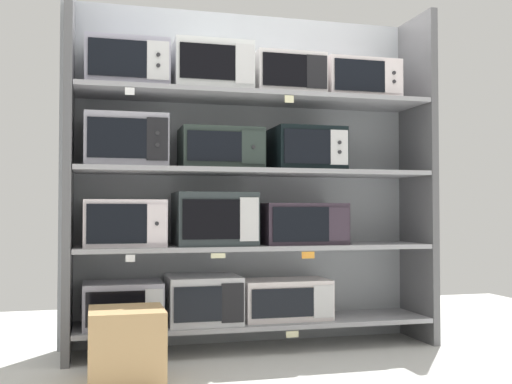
% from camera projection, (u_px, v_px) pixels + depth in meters
% --- Properties ---
extents(back_panel, '(2.51, 0.04, 2.27)m').
position_uv_depth(back_panel, '(247.00, 177.00, 4.33)').
color(back_panel, '#9EA3A8').
rests_on(back_panel, ground).
extents(upright_left, '(0.05, 0.47, 2.27)m').
position_uv_depth(upright_left, '(68.00, 172.00, 3.78)').
color(upright_left, '#5B5B5E').
rests_on(upright_left, ground).
extents(upright_right, '(0.05, 0.47, 2.27)m').
position_uv_depth(upright_right, '(418.00, 177.00, 4.38)').
color(upright_right, '#5B5B5E').
rests_on(upright_right, ground).
extents(shelf_0, '(2.31, 0.47, 0.03)m').
position_uv_depth(shelf_0, '(256.00, 322.00, 4.05)').
color(shelf_0, '#99999E').
rests_on(shelf_0, ground).
extents(microwave_0, '(0.48, 0.37, 0.27)m').
position_uv_depth(microwave_0, '(123.00, 304.00, 3.84)').
color(microwave_0, '#9D9BAA').
rests_on(microwave_0, shelf_0).
extents(microwave_1, '(0.46, 0.43, 0.30)m').
position_uv_depth(microwave_1, '(203.00, 299.00, 3.96)').
color(microwave_1, '#B9BABF').
rests_on(microwave_1, shelf_0).
extents(microwave_2, '(0.58, 0.33, 0.26)m').
position_uv_depth(microwave_2, '(285.00, 299.00, 4.10)').
color(microwave_2, silver).
rests_on(microwave_2, shelf_0).
extents(price_tag_0, '(0.08, 0.00, 0.03)m').
position_uv_depth(price_tag_0, '(117.00, 343.00, 3.59)').
color(price_tag_0, orange).
extents(price_tag_1, '(0.08, 0.00, 0.04)m').
position_uv_depth(price_tag_1, '(292.00, 334.00, 3.86)').
color(price_tag_1, beige).
extents(shelf_1, '(2.31, 0.47, 0.03)m').
position_uv_depth(shelf_1, '(256.00, 247.00, 4.06)').
color(shelf_1, '#99999E').
extents(microwave_3, '(0.50, 0.36, 0.29)m').
position_uv_depth(microwave_3, '(125.00, 223.00, 3.85)').
color(microwave_3, silver).
rests_on(microwave_3, shelf_1).
extents(microwave_4, '(0.51, 0.42, 0.34)m').
position_uv_depth(microwave_4, '(214.00, 219.00, 4.00)').
color(microwave_4, '#2D3537').
rests_on(microwave_4, shelf_1).
extents(microwave_5, '(0.55, 0.39, 0.27)m').
position_uv_depth(microwave_5, '(301.00, 224.00, 4.14)').
color(microwave_5, '#352935').
rests_on(microwave_5, shelf_1).
extents(price_tag_2, '(0.05, 0.00, 0.04)m').
position_uv_depth(price_tag_2, '(130.00, 258.00, 3.63)').
color(price_tag_2, white).
extents(price_tag_3, '(0.09, 0.00, 0.03)m').
position_uv_depth(price_tag_3, '(218.00, 256.00, 3.76)').
color(price_tag_3, beige).
extents(price_tag_4, '(0.08, 0.00, 0.04)m').
position_uv_depth(price_tag_4, '(308.00, 255.00, 3.90)').
color(price_tag_4, orange).
extents(shelf_2, '(2.31, 0.47, 0.03)m').
position_uv_depth(shelf_2, '(256.00, 172.00, 4.08)').
color(shelf_2, '#99999E').
extents(microwave_6, '(0.50, 0.38, 0.33)m').
position_uv_depth(microwave_6, '(126.00, 142.00, 3.87)').
color(microwave_6, '#A2A1AF').
rests_on(microwave_6, shelf_2).
extents(microwave_7, '(0.52, 0.34, 0.26)m').
position_uv_depth(microwave_7, '(221.00, 149.00, 4.02)').
color(microwave_7, '#29342F').
rests_on(microwave_7, shelf_2).
extents(microwave_8, '(0.46, 0.41, 0.28)m').
position_uv_depth(microwave_8, '(306.00, 150.00, 4.17)').
color(microwave_8, black).
rests_on(microwave_8, shelf_2).
extents(shelf_3, '(2.31, 0.47, 0.03)m').
position_uv_depth(shelf_3, '(256.00, 98.00, 4.10)').
color(shelf_3, '#99999E').
extents(microwave_9, '(0.51, 0.39, 0.30)m').
position_uv_depth(microwave_9, '(127.00, 66.00, 3.89)').
color(microwave_9, '#9C9AAD').
rests_on(microwave_9, shelf_3).
extents(microwave_10, '(0.50, 0.41, 0.31)m').
position_uv_depth(microwave_10, '(211.00, 69.00, 4.02)').
color(microwave_10, silver).
rests_on(microwave_10, shelf_3).
extents(microwave_11, '(0.46, 0.40, 0.27)m').
position_uv_depth(microwave_11, '(286.00, 77.00, 4.15)').
color(microwave_11, silver).
rests_on(microwave_11, shelf_3).
extents(microwave_12, '(0.52, 0.37, 0.26)m').
position_uv_depth(microwave_12, '(358.00, 81.00, 4.28)').
color(microwave_12, silver).
rests_on(microwave_12, shelf_3).
extents(price_tag_5, '(0.06, 0.00, 0.04)m').
position_uv_depth(price_tag_5, '(130.00, 91.00, 3.65)').
color(price_tag_5, white).
extents(price_tag_6, '(0.06, 0.00, 0.05)m').
position_uv_depth(price_tag_6, '(289.00, 99.00, 3.90)').
color(price_tag_6, beige).
extents(shipping_carton, '(0.39, 0.39, 0.38)m').
position_uv_depth(shipping_carton, '(126.00, 345.00, 3.25)').
color(shipping_carton, tan).
rests_on(shipping_carton, ground).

